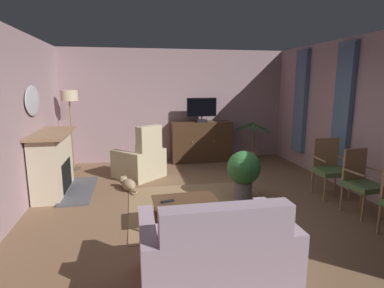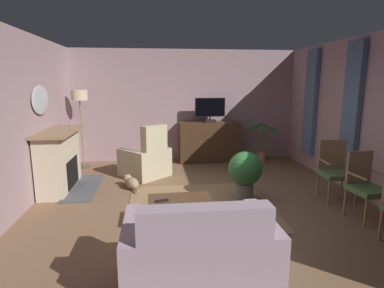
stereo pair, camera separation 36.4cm
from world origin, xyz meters
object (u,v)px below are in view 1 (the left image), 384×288
Objects in this scene: television at (202,109)px; fireplace at (54,164)px; tv_cabinet at (201,142)px; armchair_in_far_corner at (141,162)px; side_chair_nearest_door at (361,180)px; potted_plant_small_fern_corner at (244,170)px; potted_plant_tall_palm_by_window at (253,149)px; floor_lamp at (70,104)px; tv_remote at (168,201)px; cat at (128,184)px; wall_mirror_oval at (33,101)px; sofa_floral at (215,254)px; coffee_table at (185,203)px; side_chair_tucked_against_wall at (330,166)px.

fireplace is at bearing -150.62° from television.
tv_cabinet is 0.84m from television.
television is at bearing 34.96° from armchair_in_far_corner.
potted_plant_small_fern_corner is (-1.52, 0.91, -0.02)m from side_chair_nearest_door.
tv_cabinet is at bearing 170.75° from potted_plant_tall_palm_by_window.
fireplace is 5.07m from side_chair_nearest_door.
armchair_in_far_corner reaches higher than tv_cabinet.
television is 3.03m from floor_lamp.
potted_plant_small_fern_corner is at bearing -114.94° from potted_plant_tall_palm_by_window.
tv_remote is 0.26× the size of cat.
television is 0.63× the size of armchair_in_far_corner.
side_chair_nearest_door is at bearing -19.90° from wall_mirror_oval.
tv_remote is 0.17× the size of potted_plant_tall_palm_by_window.
cat is at bearing -109.71° from armchair_in_far_corner.
sofa_floral is 1.48× the size of potted_plant_tall_palm_by_window.
coffee_table is 1.26m from sofa_floral.
potted_plant_tall_palm_by_window is (2.83, 0.92, -0.03)m from armchair_in_far_corner.
sofa_floral is at bearing -65.71° from floor_lamp.
television reaches higher than sofa_floral.
floor_lamp is at bearing 126.53° from cat.
side_chair_nearest_door is at bearing -35.62° from floor_lamp.
armchair_in_far_corner is at bearing 101.78° from coffee_table.
coffee_table is at bearing -59.32° from floor_lamp.
armchair_in_far_corner is 0.82m from cat.
tv_cabinet is (3.32, 1.78, -1.18)m from wall_mirror_oval.
wall_mirror_oval is 4.11m from sofa_floral.
tv_cabinet is at bearing 30.12° from fireplace.
potted_plant_small_fern_corner is (1.41, 0.99, 0.07)m from tv_remote.
side_chair_nearest_door is at bearing -64.72° from television.
side_chair_nearest_door is at bearing -90.71° from side_chair_tucked_against_wall.
coffee_table is at bearing -0.12° from tv_remote.
armchair_in_far_corner is 0.65× the size of floor_lamp.
tv_remote is (-1.26, -3.66, -0.05)m from tv_cabinet.
armchair_in_far_corner is at bearing 20.17° from wall_mirror_oval.
coffee_table is at bearing 94.00° from sofa_floral.
wall_mirror_oval is 2.17m from cat.
fireplace is at bearing 138.46° from coffee_table.
potted_plant_tall_palm_by_window is at bearing 28.21° from cat.
potted_plant_tall_palm_by_window reaches higher than side_chair_nearest_door.
wall_mirror_oval is at bearing -161.20° from potted_plant_tall_palm_by_window.
coffee_table reaches higher than cat.
potted_plant_small_fern_corner is 4.13m from floor_lamp.
armchair_in_far_corner is at bearing 81.37° from tv_remote.
tv_remote is 4.00m from floor_lamp.
armchair_in_far_corner is 1.17× the size of side_chair_tucked_against_wall.
coffee_table is 0.60× the size of sofa_floral.
television is 3.93m from tv_remote.
wall_mirror_oval is 3.21m from coffee_table.
side_chair_tucked_against_wall is (2.94, 0.87, 0.09)m from tv_remote.
side_chair_nearest_door is 3.41m from potted_plant_tall_palm_by_window.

